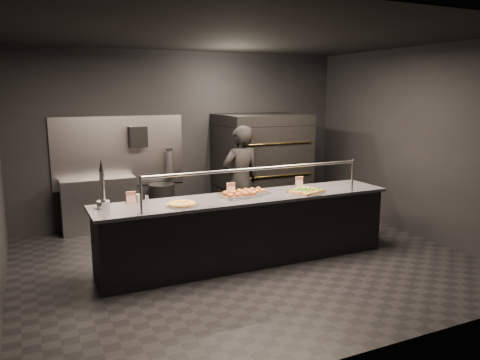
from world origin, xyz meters
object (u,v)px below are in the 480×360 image
(pizza_oven, at_px, (261,167))
(slider_tray_a, at_px, (239,194))
(prep_shelf, at_px, (99,205))
(round_pizza, at_px, (182,204))
(beer_tap, at_px, (103,194))
(worker, at_px, (241,180))
(towel_dispenser, at_px, (138,137))
(square_pizza, at_px, (306,191))
(service_counter, at_px, (247,229))
(trash_bin, at_px, (162,205))
(slider_tray_b, at_px, (251,192))
(fire_extinguisher, at_px, (170,163))

(pizza_oven, relative_size, slider_tray_a, 3.38)
(prep_shelf, height_order, round_pizza, round_pizza)
(prep_shelf, relative_size, beer_tap, 1.98)
(worker, bearing_deg, slider_tray_a, 59.37)
(towel_dispenser, xyz_separation_m, square_pizza, (1.75, -2.51, -0.61))
(pizza_oven, relative_size, towel_dispenser, 5.46)
(slider_tray_a, height_order, square_pizza, slider_tray_a)
(service_counter, bearing_deg, trash_bin, 104.22)
(prep_shelf, distance_m, beer_tap, 2.27)
(prep_shelf, bearing_deg, service_counter, -55.41)
(slider_tray_b, bearing_deg, round_pizza, -167.86)
(beer_tap, height_order, square_pizza, beer_tap)
(prep_shelf, distance_m, round_pizza, 2.56)
(beer_tap, bearing_deg, slider_tray_b, -0.78)
(fire_extinguisher, relative_size, slider_tray_a, 0.89)
(beer_tap, height_order, round_pizza, beer_tap)
(prep_shelf, xyz_separation_m, fire_extinguisher, (1.25, 0.08, 0.61))
(prep_shelf, bearing_deg, fire_extinguisher, 3.66)
(service_counter, relative_size, round_pizza, 9.95)
(pizza_oven, bearing_deg, square_pizza, -99.84)
(pizza_oven, relative_size, round_pizza, 4.64)
(pizza_oven, height_order, towel_dispenser, pizza_oven)
(service_counter, height_order, worker, worker)
(fire_extinguisher, xyz_separation_m, square_pizza, (1.20, -2.52, -0.12))
(slider_tray_b, bearing_deg, slider_tray_a, -158.20)
(prep_shelf, relative_size, round_pizza, 2.91)
(trash_bin, bearing_deg, worker, -43.45)
(prep_shelf, xyz_separation_m, beer_tap, (-0.25, -2.17, 0.64))
(towel_dispenser, bearing_deg, square_pizza, -55.10)
(prep_shelf, relative_size, worker, 0.68)
(pizza_oven, xyz_separation_m, square_pizza, (-0.35, -2.02, -0.03))
(fire_extinguisher, bearing_deg, pizza_oven, -17.89)
(fire_extinguisher, xyz_separation_m, slider_tray_a, (0.25, -2.36, -0.11))
(service_counter, distance_m, worker, 1.39)
(towel_dispenser, xyz_separation_m, round_pizza, (-0.05, -2.49, -0.61))
(slider_tray_a, bearing_deg, towel_dispenser, 108.78)
(service_counter, relative_size, prep_shelf, 3.42)
(pizza_oven, bearing_deg, trash_bin, 169.70)
(service_counter, relative_size, beer_tap, 6.75)
(round_pizza, height_order, square_pizza, square_pizza)
(round_pizza, bearing_deg, slider_tray_b, 12.14)
(towel_dispenser, relative_size, square_pizza, 0.67)
(towel_dispenser, bearing_deg, trash_bin, -26.74)
(round_pizza, bearing_deg, beer_tap, 164.11)
(towel_dispenser, bearing_deg, pizza_oven, -13.14)
(towel_dispenser, height_order, trash_bin, towel_dispenser)
(trash_bin, bearing_deg, fire_extinguisher, 40.26)
(prep_shelf, bearing_deg, slider_tray_a, -56.69)
(beer_tap, relative_size, square_pizza, 1.16)
(service_counter, bearing_deg, slider_tray_a, 159.05)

